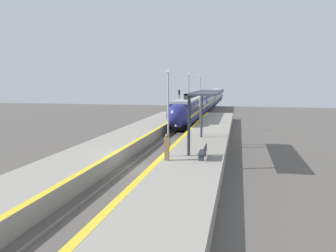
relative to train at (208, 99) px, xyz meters
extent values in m
plane|color=#56514C|center=(0.00, -52.35, -2.14)|extent=(120.00, 120.00, 0.00)
cube|color=slate|center=(-0.72, -52.35, -2.06)|extent=(0.08, 90.00, 0.15)
cube|color=slate|center=(0.72, -52.35, -2.06)|extent=(0.08, 90.00, 0.15)
cube|color=black|center=(0.00, -27.12, -1.54)|extent=(2.38, 16.72, 0.77)
cube|color=navy|center=(0.00, -27.12, -0.72)|extent=(2.71, 18.17, 0.86)
cube|color=yellow|center=(0.00, -27.12, -0.15)|extent=(2.72, 18.17, 0.29)
cube|color=navy|center=(0.00, -27.12, 0.65)|extent=(2.71, 18.17, 1.30)
cube|color=black|center=(0.00, -27.12, 0.58)|extent=(2.73, 16.72, 0.71)
cube|color=#9E9EA3|center=(0.00, -27.12, 1.45)|extent=(2.44, 18.17, 0.30)
cylinder|color=black|center=(-0.72, -33.85, -1.70)|extent=(0.12, 0.88, 0.88)
cylinder|color=black|center=(0.72, -33.85, -1.70)|extent=(0.12, 0.88, 0.88)
cylinder|color=black|center=(-0.72, -31.65, -1.70)|extent=(0.12, 0.88, 0.88)
cylinder|color=black|center=(0.72, -31.65, -1.70)|extent=(0.12, 0.88, 0.88)
cylinder|color=black|center=(-0.72, -22.59, -1.70)|extent=(0.12, 0.88, 0.88)
cylinder|color=black|center=(0.72, -22.59, -1.70)|extent=(0.12, 0.88, 0.88)
cylinder|color=black|center=(-0.72, -20.39, -1.70)|extent=(0.12, 0.88, 0.88)
cylinder|color=black|center=(0.72, -20.39, -1.70)|extent=(0.12, 0.88, 0.88)
ellipsoid|color=navy|center=(0.00, -37.31, 0.07)|extent=(2.60, 3.31, 2.70)
ellipsoid|color=black|center=(0.00, -37.72, 0.51)|extent=(1.90, 1.93, 1.37)
sphere|color=#F9F4CC|center=(0.00, -38.55, -0.90)|extent=(0.24, 0.24, 0.24)
cube|color=black|center=(0.00, -8.15, -1.54)|extent=(2.38, 16.72, 0.77)
cube|color=navy|center=(0.00, -8.15, -0.72)|extent=(2.71, 18.17, 0.86)
cube|color=yellow|center=(0.00, -8.15, -0.15)|extent=(2.72, 18.17, 0.29)
cube|color=navy|center=(0.00, -8.15, 0.65)|extent=(2.71, 18.17, 1.30)
cube|color=black|center=(0.00, -8.15, 0.58)|extent=(2.73, 16.72, 0.71)
cube|color=#9E9EA3|center=(0.00, -8.15, 1.45)|extent=(2.44, 18.17, 0.30)
cylinder|color=black|center=(-0.72, -14.88, -1.70)|extent=(0.12, 0.88, 0.88)
cylinder|color=black|center=(0.72, -14.88, -1.70)|extent=(0.12, 0.88, 0.88)
cylinder|color=black|center=(-0.72, -12.68, -1.70)|extent=(0.12, 0.88, 0.88)
cylinder|color=black|center=(0.72, -12.68, -1.70)|extent=(0.12, 0.88, 0.88)
cylinder|color=black|center=(-0.72, -3.62, -1.70)|extent=(0.12, 0.88, 0.88)
cylinder|color=black|center=(0.72, -3.62, -1.70)|extent=(0.12, 0.88, 0.88)
cylinder|color=black|center=(-0.72, -1.42, -1.70)|extent=(0.12, 0.88, 0.88)
cylinder|color=black|center=(0.72, -1.42, -1.70)|extent=(0.12, 0.88, 0.88)
cube|color=black|center=(0.00, 10.82, -1.54)|extent=(2.38, 16.72, 0.77)
cube|color=navy|center=(0.00, 10.82, -0.72)|extent=(2.71, 18.17, 0.86)
cube|color=yellow|center=(0.00, 10.82, -0.15)|extent=(2.72, 18.17, 0.29)
cube|color=navy|center=(0.00, 10.82, 0.65)|extent=(2.71, 18.17, 1.30)
cube|color=black|center=(0.00, 10.82, 0.58)|extent=(2.73, 16.72, 0.71)
cube|color=#9E9EA3|center=(0.00, 10.82, 1.45)|extent=(2.44, 18.17, 0.30)
cylinder|color=black|center=(-0.72, 4.09, -1.70)|extent=(0.12, 0.88, 0.88)
cylinder|color=black|center=(0.72, 4.09, -1.70)|extent=(0.12, 0.88, 0.88)
cylinder|color=black|center=(-0.72, 6.29, -1.70)|extent=(0.12, 0.88, 0.88)
cylinder|color=black|center=(0.72, 6.29, -1.70)|extent=(0.12, 0.88, 0.88)
cylinder|color=black|center=(-0.72, 15.35, -1.70)|extent=(0.12, 0.88, 0.88)
cylinder|color=black|center=(0.72, 15.35, -1.70)|extent=(0.12, 0.88, 0.88)
cylinder|color=black|center=(-0.72, 17.55, -1.70)|extent=(0.12, 0.88, 0.88)
cylinder|color=black|center=(0.72, 17.55, -1.70)|extent=(0.12, 0.88, 0.88)
cube|color=black|center=(0.00, 29.79, -1.54)|extent=(2.38, 16.72, 0.77)
cube|color=navy|center=(0.00, 29.79, -0.72)|extent=(2.71, 18.17, 0.86)
cube|color=yellow|center=(0.00, 29.79, -0.15)|extent=(2.72, 18.17, 0.29)
cube|color=navy|center=(0.00, 29.79, 0.65)|extent=(2.71, 18.17, 1.30)
cube|color=black|center=(0.00, 29.79, 0.58)|extent=(2.73, 16.72, 0.71)
cube|color=#9E9EA3|center=(0.00, 29.79, 1.45)|extent=(2.44, 18.17, 0.30)
cylinder|color=black|center=(-0.72, 23.06, -1.70)|extent=(0.12, 0.88, 0.88)
cylinder|color=black|center=(0.72, 23.06, -1.70)|extent=(0.12, 0.88, 0.88)
cylinder|color=black|center=(-0.72, 25.26, -1.70)|extent=(0.12, 0.88, 0.88)
cylinder|color=black|center=(0.72, 25.26, -1.70)|extent=(0.12, 0.88, 0.88)
cylinder|color=black|center=(-0.72, 34.32, -1.70)|extent=(0.12, 0.88, 0.88)
cylinder|color=black|center=(0.72, 34.32, -1.70)|extent=(0.12, 0.88, 0.88)
cylinder|color=black|center=(-0.72, 36.52, -1.70)|extent=(0.12, 0.88, 0.88)
cylinder|color=black|center=(0.72, 36.52, -1.70)|extent=(0.12, 0.88, 0.88)
cube|color=gray|center=(3.73, -52.35, -1.62)|extent=(4.28, 64.00, 1.04)
cube|color=yellow|center=(1.79, -52.35, -1.10)|extent=(0.40, 64.00, 0.01)
cube|color=gray|center=(-3.68, -52.35, -1.62)|extent=(4.18, 64.00, 1.04)
cube|color=yellow|center=(-1.79, -52.35, -1.10)|extent=(0.40, 64.00, 0.01)
cube|color=#2D333D|center=(4.48, -53.23, -0.89)|extent=(0.36, 0.06, 0.42)
cube|color=#2D333D|center=(4.48, -51.92, -0.89)|extent=(0.36, 0.06, 0.42)
cube|color=#2D333D|center=(4.48, -52.57, -0.67)|extent=(0.44, 1.75, 0.03)
cube|color=#2D333D|center=(4.68, -52.57, -0.43)|extent=(0.04, 1.75, 0.44)
cube|color=#7F6647|center=(2.32, -53.56, -0.68)|extent=(0.28, 0.20, 0.84)
cube|color=#7F6647|center=(2.32, -53.56, 0.07)|extent=(0.36, 0.22, 0.66)
sphere|color=#936B4C|center=(2.32, -53.56, 0.51)|extent=(0.23, 0.23, 0.23)
cylinder|color=#59595E|center=(-2.19, -24.46, -0.10)|extent=(0.14, 0.14, 4.07)
cube|color=black|center=(-2.19, -24.46, 2.28)|extent=(0.28, 0.20, 0.70)
sphere|color=black|center=(-2.19, -24.57, 2.45)|extent=(0.14, 0.14, 0.14)
sphere|color=red|center=(-2.19, -24.57, 2.11)|extent=(0.14, 0.14, 0.14)
cylinder|color=#9E9EA3|center=(2.14, -52.35, 1.70)|extent=(0.12, 0.12, 5.61)
cube|color=silver|center=(2.14, -52.35, 4.63)|extent=(0.36, 0.20, 0.24)
cylinder|color=#9E9EA3|center=(2.14, -43.38, 1.70)|extent=(0.12, 0.12, 5.61)
cube|color=silver|center=(2.14, -43.38, 4.63)|extent=(0.36, 0.20, 0.24)
cylinder|color=#9E9EA3|center=(2.14, -34.41, 1.70)|extent=(0.12, 0.12, 5.61)
cube|color=silver|center=(2.14, -34.41, 4.63)|extent=(0.36, 0.20, 0.24)
cylinder|color=#333842|center=(3.47, -51.87, 0.89)|extent=(0.20, 0.20, 3.98)
cylinder|color=#333842|center=(3.47, -44.27, 0.89)|extent=(0.20, 0.20, 3.98)
cube|color=#333842|center=(3.47, -48.07, 2.98)|extent=(0.24, 10.60, 0.36)
cube|color=#333842|center=(4.37, -48.07, 3.10)|extent=(2.00, 10.60, 0.10)
camera|label=1|loc=(6.74, -73.60, 3.94)|focal=35.00mm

